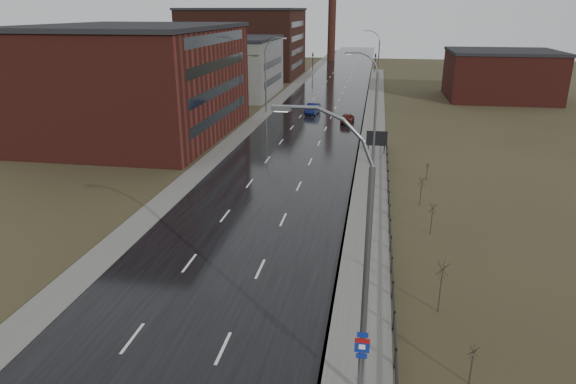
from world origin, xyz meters
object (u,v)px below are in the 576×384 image
at_px(streetlight_main, 358,265).
at_px(billboard, 377,139).
at_px(car_far, 347,118).
at_px(car_near, 312,109).

xyz_separation_m(streetlight_main, billboard, (0.63, 38.18, -4.27)).
xyz_separation_m(streetlight_main, car_far, (-3.54, 54.41, -5.36)).
relative_size(streetlight_main, car_far, 2.96).
distance_m(billboard, car_far, 16.79).
xyz_separation_m(billboard, car_near, (-9.87, 22.06, -1.02)).
bearing_deg(car_far, billboard, 109.20).
xyz_separation_m(streetlight_main, car_near, (-9.24, 60.24, -5.28)).
bearing_deg(car_far, car_near, -40.85).
distance_m(billboard, car_near, 24.19).
height_order(streetlight_main, billboard, streetlight_main).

